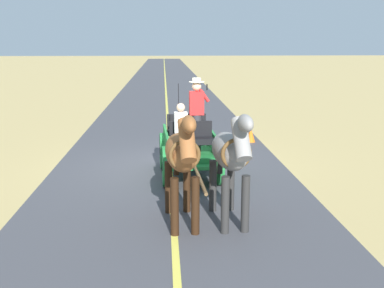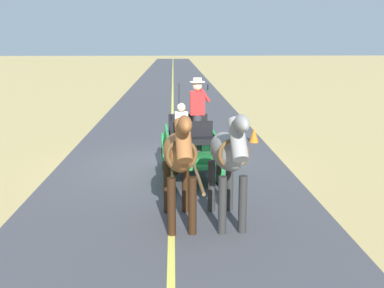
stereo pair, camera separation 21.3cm
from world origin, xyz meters
name	(u,v)px [view 1 (the left image)]	position (x,y,z in m)	size (l,w,h in m)	color
ground_plane	(170,167)	(0.00, 0.00, 0.00)	(200.00, 200.00, 0.00)	tan
road_surface	(170,167)	(0.00, 0.00, 0.00)	(6.26, 160.00, 0.01)	#424247
road_centre_stripe	(170,167)	(0.00, 0.00, 0.01)	(0.12, 160.00, 0.00)	#DBCC4C
horse_drawn_carriage	(189,145)	(-0.47, 0.93, 0.82)	(1.50, 4.51, 2.50)	#1E7233
horse_near_side	(230,155)	(-1.04, 3.94, 1.32)	(0.70, 2.14, 2.21)	gray
horse_off_side	(182,156)	(-0.15, 3.98, 1.32)	(0.69, 2.14, 2.21)	brown
traffic_cone	(251,135)	(-2.77, -2.95, 0.25)	(0.32, 0.32, 0.50)	orange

